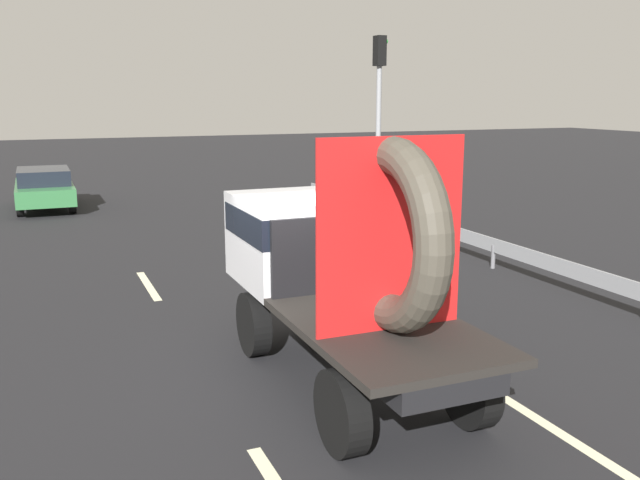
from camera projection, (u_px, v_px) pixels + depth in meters
name	position (u px, v px, depth m)	size (l,w,h in m)	color
ground_plane	(310.00, 367.00, 10.15)	(120.00, 120.00, 0.00)	black
flatbed_truck	(331.00, 259.00, 9.71)	(2.02, 5.24, 3.49)	black
distant_sedan	(44.00, 187.00, 24.18)	(1.89, 4.41, 1.44)	black
traffic_light	(379.00, 102.00, 21.29)	(0.42, 0.36, 5.74)	gray
guardrail	(441.00, 229.00, 17.86)	(0.10, 17.93, 0.71)	gray
lane_dash_left_far	(148.00, 285.00, 14.48)	(2.38, 0.16, 0.01)	beige
lane_dash_right_near	(564.00, 435.00, 8.08)	(2.63, 0.16, 0.01)	beige
lane_dash_right_far	(312.00, 276.00, 15.23)	(2.23, 0.16, 0.01)	beige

